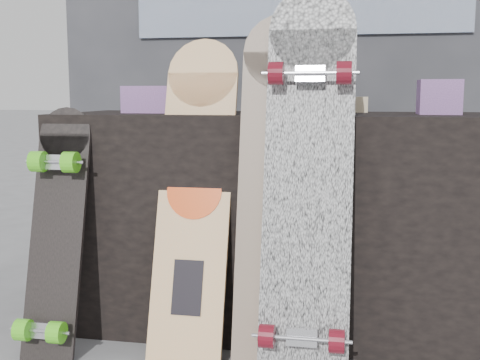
% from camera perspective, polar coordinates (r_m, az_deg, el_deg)
% --- Properties ---
extents(vendor_table, '(1.60, 0.60, 0.80)m').
position_cam_1_polar(vendor_table, '(2.28, 3.64, -3.77)').
color(vendor_table, black).
rests_on(vendor_table, ground).
extents(booth, '(2.40, 0.22, 2.20)m').
position_cam_1_polar(booth, '(3.09, 5.74, 12.40)').
color(booth, '#333338').
rests_on(booth, ground).
extents(merch_box_purple, '(0.18, 0.12, 0.10)m').
position_cam_1_polar(merch_box_purple, '(2.31, -8.63, 7.55)').
color(merch_box_purple, '#693C7B').
rests_on(merch_box_purple, vendor_table).
extents(merch_box_small, '(0.14, 0.14, 0.12)m').
position_cam_1_polar(merch_box_small, '(2.23, 18.34, 7.48)').
color(merch_box_small, '#693C7B').
rests_on(merch_box_small, vendor_table).
extents(merch_box_flat, '(0.22, 0.10, 0.06)m').
position_cam_1_polar(merch_box_flat, '(2.41, 9.38, 7.08)').
color(merch_box_flat, '#D1B78C').
rests_on(merch_box_flat, vendor_table).
extents(longboard_geisha, '(0.25, 0.35, 1.06)m').
position_cam_1_polar(longboard_geisha, '(2.02, -4.28, -0.67)').
color(longboard_geisha, '#D2BB8D').
rests_on(longboard_geisha, ground).
extents(longboard_celtic, '(0.25, 0.27, 1.13)m').
position_cam_1_polar(longboard_celtic, '(1.89, 3.55, -0.13)').
color(longboard_celtic, '#CAA98A').
rests_on(longboard_celtic, ground).
extents(longboard_cascadia, '(0.27, 0.33, 1.21)m').
position_cam_1_polar(longboard_cascadia, '(1.85, 6.46, 0.56)').
color(longboard_cascadia, white).
rests_on(longboard_cascadia, ground).
extents(skateboard_dark, '(0.19, 0.30, 0.83)m').
position_cam_1_polar(skateboard_dark, '(2.10, -17.14, -4.56)').
color(skateboard_dark, black).
rests_on(skateboard_dark, ground).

